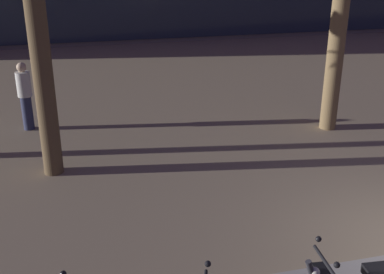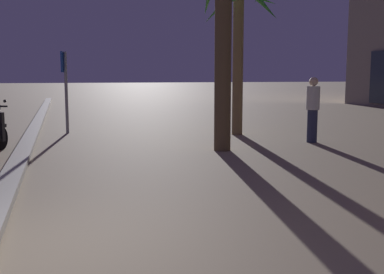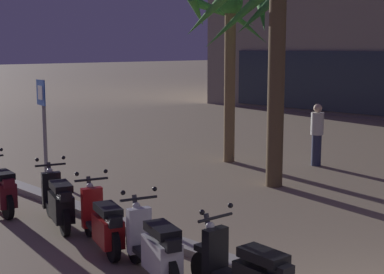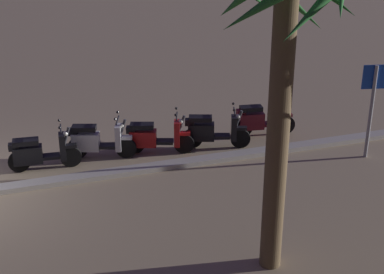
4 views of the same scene
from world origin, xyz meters
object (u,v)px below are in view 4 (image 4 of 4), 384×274
at_px(scooter_black_mid_centre, 211,131).
at_px(scooter_black_tail_end, 39,153).
at_px(palm_tree_far_corner, 285,37).
at_px(scooter_red_far_back, 154,137).
at_px(scooter_maroon_second_in_line, 260,120).
at_px(crossing_sign, 372,101).
at_px(scooter_white_last_in_row, 96,141).

bearing_deg(scooter_black_mid_centre, scooter_black_tail_end, -0.81).
bearing_deg(palm_tree_far_corner, scooter_red_far_back, -81.96).
bearing_deg(scooter_black_mid_centre, scooter_maroon_second_in_line, -167.53).
bearing_deg(scooter_red_far_back, palm_tree_far_corner, 98.04).
bearing_deg(crossing_sign, scooter_maroon_second_in_line, -47.06).
bearing_deg(scooter_black_mid_centre, scooter_red_far_back, -4.77).
distance_m(scooter_black_mid_centre, crossing_sign, 4.09).
bearing_deg(palm_tree_far_corner, scooter_maroon_second_in_line, -112.77).
height_order(scooter_red_far_back, palm_tree_far_corner, palm_tree_far_corner).
distance_m(scooter_black_mid_centre, scooter_white_last_in_row, 2.99).
distance_m(scooter_maroon_second_in_line, scooter_black_mid_centre, 1.60).
bearing_deg(scooter_black_tail_end, scooter_maroon_second_in_line, -177.27).
bearing_deg(crossing_sign, scooter_white_last_in_row, -17.79).
xyz_separation_m(scooter_white_last_in_row, palm_tree_far_corner, (-2.21, 5.50, 3.69)).
distance_m(scooter_maroon_second_in_line, scooter_black_tail_end, 5.95).
xyz_separation_m(scooter_black_mid_centre, scooter_white_last_in_row, (2.97, -0.31, -0.00)).
bearing_deg(scooter_white_last_in_row, scooter_red_far_back, 172.77).
relative_size(scooter_black_mid_centre, palm_tree_far_corner, 0.31).
bearing_deg(palm_tree_far_corner, scooter_black_tail_end, -55.42).
bearing_deg(scooter_black_mid_centre, crossing_sign, 153.32).
relative_size(scooter_white_last_in_row, scooter_black_tail_end, 0.97).
distance_m(scooter_maroon_second_in_line, scooter_red_far_back, 3.08).
bearing_deg(scooter_maroon_second_in_line, crossing_sign, 132.94).
bearing_deg(scooter_black_tail_end, palm_tree_far_corner, 124.58).
xyz_separation_m(scooter_black_mid_centre, palm_tree_far_corner, (0.76, 5.19, 3.69)).
distance_m(scooter_red_far_back, scooter_white_last_in_row, 1.47).
height_order(scooter_white_last_in_row, crossing_sign, crossing_sign).
relative_size(scooter_black_tail_end, crossing_sign, 0.73).
height_order(scooter_black_mid_centre, scooter_white_last_in_row, same).
xyz_separation_m(crossing_sign, palm_tree_far_corner, (4.30, 3.41, 2.65)).
relative_size(scooter_maroon_second_in_line, scooter_red_far_back, 1.00).
distance_m(scooter_maroon_second_in_line, scooter_white_last_in_row, 4.53).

